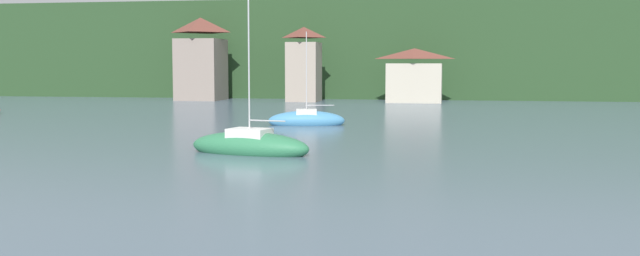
# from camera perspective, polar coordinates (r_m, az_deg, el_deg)

# --- Properties ---
(wooded_hillside) EXTENTS (352.00, 71.78, 24.43)m
(wooded_hillside) POSITION_cam_1_polar(r_m,az_deg,el_deg) (136.57, 8.23, 5.37)
(wooded_hillside) COLOR #264223
(wooded_hillside) RESTS_ON ground_plane
(shore_building_west) EXTENTS (5.73, 6.03, 10.58)m
(shore_building_west) POSITION_cam_1_polar(r_m,az_deg,el_deg) (96.61, -9.18, 5.19)
(shore_building_west) COLOR gray
(shore_building_west) RESTS_ON ground_plane
(shore_building_westcentral) EXTENTS (4.01, 4.49, 9.23)m
(shore_building_westcentral) POSITION_cam_1_polar(r_m,az_deg,el_deg) (92.17, -1.25, 4.86)
(shore_building_westcentral) COLOR gray
(shore_building_westcentral) RESTS_ON ground_plane
(shore_building_central) EXTENTS (6.93, 3.81, 6.54)m
(shore_building_central) POSITION_cam_1_polar(r_m,az_deg,el_deg) (90.05, 7.29, 3.98)
(shore_building_central) COLOR #BCB29E
(shore_building_central) RESTS_ON ground_plane
(sailboat_mid_1) EXTENTS (7.15, 3.58, 9.39)m
(sailboat_mid_1) POSITION_cam_1_polar(r_m,az_deg,el_deg) (39.17, -5.46, -1.37)
(sailboat_mid_1) COLOR #2D754C
(sailboat_mid_1) RESTS_ON ground_plane
(sailboat_far_3) EXTENTS (6.14, 2.96, 7.59)m
(sailboat_far_3) POSITION_cam_1_polar(r_m,az_deg,el_deg) (56.79, -1.05, 0.61)
(sailboat_far_3) COLOR teal
(sailboat_far_3) RESTS_ON ground_plane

